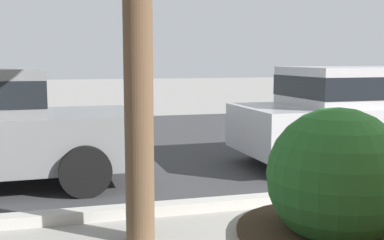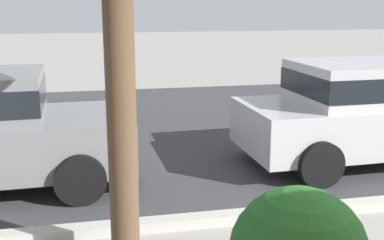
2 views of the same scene
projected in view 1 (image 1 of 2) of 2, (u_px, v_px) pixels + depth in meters
name	position (u px, v px, depth m)	size (l,w,h in m)	color
street_surface	(226.00, 138.00, 10.28)	(60.00, 9.00, 0.01)	#38383A
curb_stone	(350.00, 193.00, 5.87)	(60.00, 0.20, 0.12)	#B2AFA8
parked_car_silver	(361.00, 112.00, 7.75)	(4.15, 2.01, 1.56)	#B7B7BC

